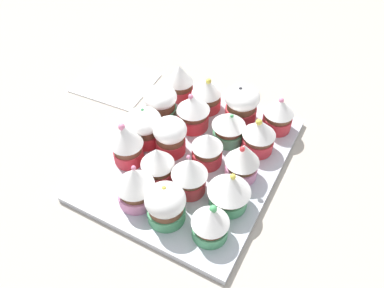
# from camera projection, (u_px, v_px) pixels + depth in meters

# --- Properties ---
(ground_plane) EXTENTS (1.80, 1.80, 0.03)m
(ground_plane) POSITION_uv_depth(u_px,v_px,m) (192.00, 165.00, 0.72)
(ground_plane) COLOR #B2A899
(baking_tray) EXTENTS (0.30, 0.37, 0.01)m
(baking_tray) POSITION_uv_depth(u_px,v_px,m) (192.00, 158.00, 0.70)
(baking_tray) COLOR silver
(baking_tray) RESTS_ON ground_plane
(cupcake_0) EXTENTS (0.06, 0.06, 0.07)m
(cupcake_0) POSITION_uv_depth(u_px,v_px,m) (278.00, 114.00, 0.72)
(cupcake_0) COLOR #D1333D
(cupcake_0) RESTS_ON baking_tray
(cupcake_1) EXTENTS (0.07, 0.07, 0.08)m
(cupcake_1) POSITION_uv_depth(u_px,v_px,m) (242.00, 103.00, 0.74)
(cupcake_1) COLOR #D1333D
(cupcake_1) RESTS_ON baking_tray
(cupcake_2) EXTENTS (0.06, 0.06, 0.07)m
(cupcake_2) POSITION_uv_depth(u_px,v_px,m) (206.00, 94.00, 0.76)
(cupcake_2) COLOR #D1333D
(cupcake_2) RESTS_ON baking_tray
(cupcake_3) EXTENTS (0.06, 0.06, 0.08)m
(cupcake_3) POSITION_uv_depth(u_px,v_px,m) (180.00, 81.00, 0.79)
(cupcake_3) COLOR #D1333D
(cupcake_3) RESTS_ON baking_tray
(cupcake_4) EXTENTS (0.06, 0.06, 0.07)m
(cupcake_4) POSITION_uv_depth(u_px,v_px,m) (259.00, 135.00, 0.68)
(cupcake_4) COLOR #D1333D
(cupcake_4) RESTS_ON baking_tray
(cupcake_5) EXTENTS (0.06, 0.06, 0.07)m
(cupcake_5) POSITION_uv_depth(u_px,v_px,m) (229.00, 126.00, 0.70)
(cupcake_5) COLOR #4C9E6B
(cupcake_5) RESTS_ON baking_tray
(cupcake_6) EXTENTS (0.06, 0.06, 0.08)m
(cupcake_6) POSITION_uv_depth(u_px,v_px,m) (193.00, 111.00, 0.72)
(cupcake_6) COLOR #D1333D
(cupcake_6) RESTS_ON baking_tray
(cupcake_7) EXTENTS (0.06, 0.06, 0.07)m
(cupcake_7) POSITION_uv_depth(u_px,v_px,m) (161.00, 103.00, 0.74)
(cupcake_7) COLOR #4C9E6B
(cupcake_7) RESTS_ON baking_tray
(cupcake_8) EXTENTS (0.06, 0.06, 0.08)m
(cupcake_8) POSITION_uv_depth(u_px,v_px,m) (241.00, 162.00, 0.64)
(cupcake_8) COLOR pink
(cupcake_8) RESTS_ON baking_tray
(cupcake_9) EXTENTS (0.05, 0.05, 0.07)m
(cupcake_9) POSITION_uv_depth(u_px,v_px,m) (208.00, 146.00, 0.67)
(cupcake_9) COLOR #D1333D
(cupcake_9) RESTS_ON baking_tray
(cupcake_10) EXTENTS (0.06, 0.06, 0.07)m
(cupcake_10) POSITION_uv_depth(u_px,v_px,m) (170.00, 136.00, 0.68)
(cupcake_10) COLOR #D1333D
(cupcake_10) RESTS_ON baking_tray
(cupcake_11) EXTENTS (0.07, 0.07, 0.07)m
(cupcake_11) POSITION_uv_depth(u_px,v_px,m) (144.00, 126.00, 0.70)
(cupcake_11) COLOR #D1333D
(cupcake_11) RESTS_ON baking_tray
(cupcake_12) EXTENTS (0.07, 0.07, 0.07)m
(cupcake_12) POSITION_uv_depth(u_px,v_px,m) (229.00, 190.00, 0.60)
(cupcake_12) COLOR #4C9E6B
(cupcake_12) RESTS_ON baking_tray
(cupcake_13) EXTENTS (0.06, 0.06, 0.08)m
(cupcake_13) POSITION_uv_depth(u_px,v_px,m) (190.00, 174.00, 0.62)
(cupcake_13) COLOR #D1333D
(cupcake_13) RESTS_ON baking_tray
(cupcake_14) EXTENTS (0.06, 0.06, 0.07)m
(cupcake_14) POSITION_uv_depth(u_px,v_px,m) (158.00, 164.00, 0.64)
(cupcake_14) COLOR #D1333D
(cupcake_14) RESTS_ON baking_tray
(cupcake_15) EXTENTS (0.06, 0.06, 0.08)m
(cupcake_15) POSITION_uv_depth(u_px,v_px,m) (127.00, 144.00, 0.66)
(cupcake_15) COLOR #D1333D
(cupcake_15) RESTS_ON baking_tray
(cupcake_16) EXTENTS (0.06, 0.06, 0.07)m
(cupcake_16) POSITION_uv_depth(u_px,v_px,m) (210.00, 223.00, 0.57)
(cupcake_16) COLOR #4C9E6B
(cupcake_16) RESTS_ON baking_tray
(cupcake_17) EXTENTS (0.06, 0.06, 0.07)m
(cupcake_17) POSITION_uv_depth(u_px,v_px,m) (166.00, 204.00, 0.59)
(cupcake_17) COLOR #4C9E6B
(cupcake_17) RESTS_ON baking_tray
(cupcake_18) EXTENTS (0.06, 0.06, 0.08)m
(cupcake_18) POSITION_uv_depth(u_px,v_px,m) (135.00, 185.00, 0.60)
(cupcake_18) COLOR pink
(cupcake_18) RESTS_ON baking_tray
(napkin) EXTENTS (0.16, 0.15, 0.01)m
(napkin) POSITION_uv_depth(u_px,v_px,m) (115.00, 82.00, 0.86)
(napkin) COLOR white
(napkin) RESTS_ON ground_plane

